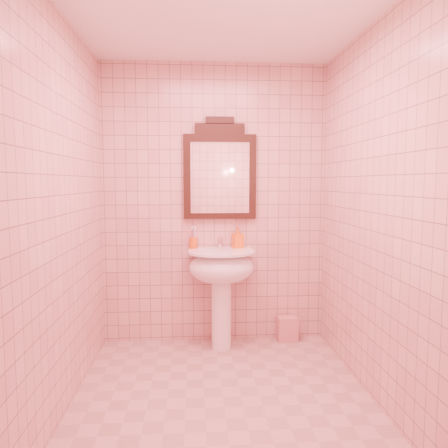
{
  "coord_description": "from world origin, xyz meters",
  "views": [
    {
      "loc": [
        -0.19,
        -2.83,
        1.45
      ],
      "look_at": [
        0.05,
        0.55,
        1.13
      ],
      "focal_mm": 35.0,
      "sensor_mm": 36.0,
      "label": 1
    }
  ],
  "objects": [
    {
      "name": "toothbrush_cup",
      "position": [
        -0.19,
        1.04,
        0.91
      ],
      "size": [
        0.08,
        0.08,
        0.18
      ],
      "rotation": [
        0.0,
        0.0,
        -0.4
      ],
      "color": "#D95412",
      "rests_on": "pedestal_sink"
    },
    {
      "name": "mirror",
      "position": [
        0.05,
        1.07,
        1.54
      ],
      "size": [
        0.65,
        0.06,
        0.9
      ],
      "color": "black",
      "rests_on": "back_wall"
    },
    {
      "name": "soap_dispenser",
      "position": [
        0.2,
        1.03,
        0.96
      ],
      "size": [
        0.11,
        0.11,
        0.19
      ],
      "primitive_type": "imported",
      "rotation": [
        0.0,
        0.0,
        0.35
      ],
      "color": "orange",
      "rests_on": "pedestal_sink"
    },
    {
      "name": "faucet",
      "position": [
        0.05,
        1.01,
        0.92
      ],
      "size": [
        0.04,
        0.16,
        0.11
      ],
      "color": "white",
      "rests_on": "pedestal_sink"
    },
    {
      "name": "back_wall",
      "position": [
        0.0,
        1.1,
        1.25
      ],
      "size": [
        2.0,
        0.02,
        2.5
      ],
      "primitive_type": "cube",
      "color": "#D8A697",
      "rests_on": "floor"
    },
    {
      "name": "towel",
      "position": [
        0.66,
        1.01,
        0.11
      ],
      "size": [
        0.19,
        0.13,
        0.22
      ],
      "primitive_type": "cube",
      "rotation": [
        0.0,
        0.0,
        0.07
      ],
      "color": "tan",
      "rests_on": "floor"
    },
    {
      "name": "pedestal_sink",
      "position": [
        0.05,
        0.87,
        0.66
      ],
      "size": [
        0.58,
        0.58,
        0.86
      ],
      "color": "white",
      "rests_on": "floor"
    },
    {
      "name": "floor",
      "position": [
        0.0,
        0.0,
        0.0
      ],
      "size": [
        2.2,
        2.2,
        0.0
      ],
      "primitive_type": "plane",
      "color": "tan",
      "rests_on": "ground"
    }
  ]
}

